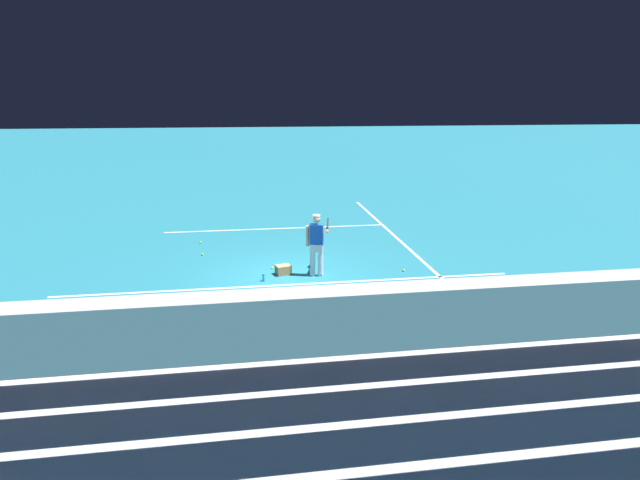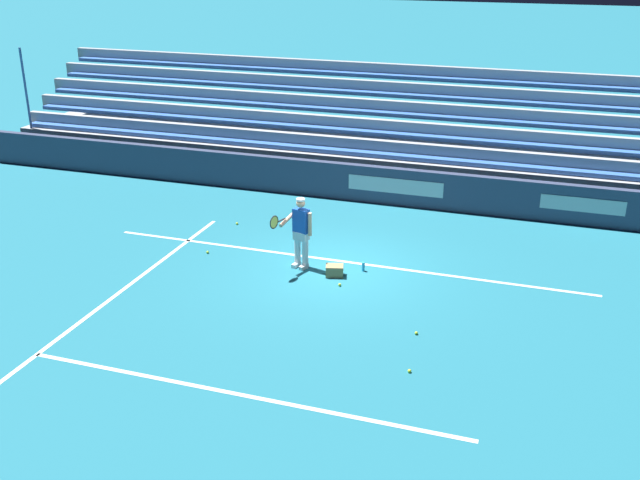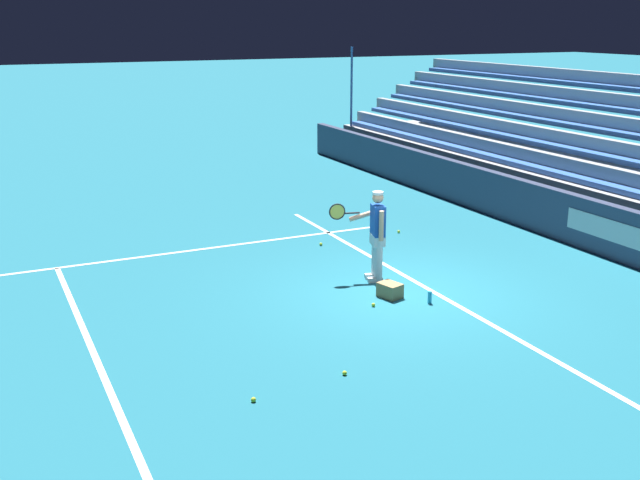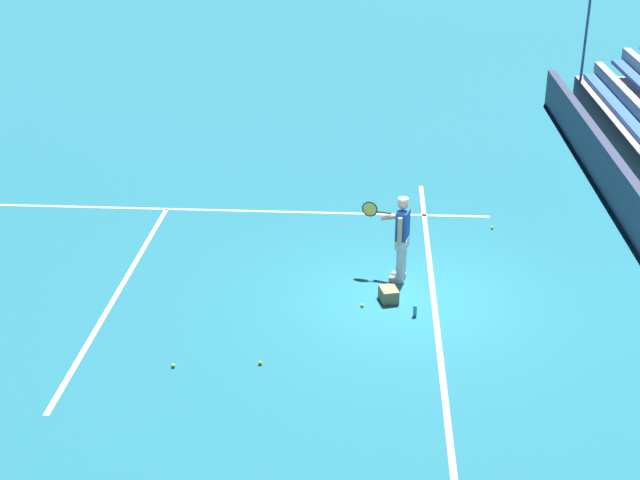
{
  "view_description": "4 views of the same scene",
  "coord_description": "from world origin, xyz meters",
  "px_view_note": "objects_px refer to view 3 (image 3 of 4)",
  "views": [
    {
      "loc": [
        -1.03,
        -12.76,
        4.67
      ],
      "look_at": [
        1.06,
        1.44,
        0.64
      ],
      "focal_mm": 28.0,
      "sensor_mm": 36.0,
      "label": 1
    },
    {
      "loc": [
        -4.84,
        15.37,
        7.28
      ],
      "look_at": [
        -0.06,
        1.19,
        1.21
      ],
      "focal_mm": 42.0,
      "sensor_mm": 36.0,
      "label": 2
    },
    {
      "loc": [
        -10.86,
        6.81,
        4.73
      ],
      "look_at": [
        -0.32,
        1.82,
        1.3
      ],
      "focal_mm": 42.0,
      "sensor_mm": 36.0,
      "label": 3
    },
    {
      "loc": [
        -14.9,
        0.7,
        7.86
      ],
      "look_at": [
        -0.75,
        1.59,
        1.49
      ],
      "focal_mm": 50.0,
      "sensor_mm": 36.0,
      "label": 4
    }
  ],
  "objects_px": {
    "tennis_player": "(376,235)",
    "water_bottle": "(430,297)",
    "tennis_ball_on_baseline": "(253,400)",
    "tennis_ball_near_player": "(345,373)",
    "ball_box_cardboard": "(390,290)",
    "tennis_ball_stray_back": "(321,244)",
    "tennis_ball_far_right": "(373,305)",
    "tennis_ball_toward_net": "(399,232)"
  },
  "relations": [
    {
      "from": "tennis_player",
      "to": "water_bottle",
      "type": "xyz_separation_m",
      "value": [
        -1.47,
        -0.26,
        -0.78
      ]
    },
    {
      "from": "water_bottle",
      "to": "tennis_player",
      "type": "bearing_deg",
      "value": 9.86
    },
    {
      "from": "tennis_ball_on_baseline",
      "to": "tennis_ball_near_player",
      "type": "relative_size",
      "value": 1.0
    },
    {
      "from": "ball_box_cardboard",
      "to": "water_bottle",
      "type": "height_order",
      "value": "ball_box_cardboard"
    },
    {
      "from": "tennis_ball_stray_back",
      "to": "tennis_ball_far_right",
      "type": "relative_size",
      "value": 1.0
    },
    {
      "from": "ball_box_cardboard",
      "to": "tennis_ball_on_baseline",
      "type": "bearing_deg",
      "value": 125.71
    },
    {
      "from": "tennis_ball_stray_back",
      "to": "tennis_ball_near_player",
      "type": "xyz_separation_m",
      "value": [
        -5.75,
        2.37,
        0.0
      ]
    },
    {
      "from": "tennis_ball_near_player",
      "to": "tennis_ball_on_baseline",
      "type": "bearing_deg",
      "value": 96.88
    },
    {
      "from": "tennis_ball_near_player",
      "to": "tennis_ball_stray_back",
      "type": "bearing_deg",
      "value": -22.41
    },
    {
      "from": "tennis_ball_stray_back",
      "to": "ball_box_cardboard",
      "type": "bearing_deg",
      "value": 175.7
    },
    {
      "from": "tennis_ball_on_baseline",
      "to": "tennis_ball_toward_net",
      "type": "relative_size",
      "value": 1.0
    },
    {
      "from": "tennis_ball_near_player",
      "to": "water_bottle",
      "type": "relative_size",
      "value": 0.3
    },
    {
      "from": "tennis_player",
      "to": "ball_box_cardboard",
      "type": "relative_size",
      "value": 4.29
    },
    {
      "from": "tennis_ball_far_right",
      "to": "tennis_ball_near_player",
      "type": "xyz_separation_m",
      "value": [
        -2.09,
        1.63,
        0.0
      ]
    },
    {
      "from": "tennis_ball_toward_net",
      "to": "tennis_ball_near_player",
      "type": "bearing_deg",
      "value": 143.04
    },
    {
      "from": "tennis_ball_on_baseline",
      "to": "tennis_ball_stray_back",
      "type": "bearing_deg",
      "value": -32.56
    },
    {
      "from": "tennis_ball_near_player",
      "to": "tennis_player",
      "type": "bearing_deg",
      "value": -35.43
    },
    {
      "from": "tennis_ball_on_baseline",
      "to": "tennis_ball_near_player",
      "type": "bearing_deg",
      "value": -83.12
    },
    {
      "from": "tennis_ball_on_baseline",
      "to": "tennis_player",
      "type": "bearing_deg",
      "value": -47.33
    },
    {
      "from": "ball_box_cardboard",
      "to": "tennis_ball_stray_back",
      "type": "bearing_deg",
      "value": -4.3
    },
    {
      "from": "tennis_ball_far_right",
      "to": "tennis_ball_on_baseline",
      "type": "bearing_deg",
      "value": 126.63
    },
    {
      "from": "tennis_ball_far_right",
      "to": "tennis_player",
      "type": "bearing_deg",
      "value": -30.6
    },
    {
      "from": "tennis_player",
      "to": "tennis_ball_near_player",
      "type": "bearing_deg",
      "value": 144.57
    },
    {
      "from": "tennis_player",
      "to": "tennis_ball_toward_net",
      "type": "distance_m",
      "value": 3.46
    },
    {
      "from": "tennis_ball_toward_net",
      "to": "water_bottle",
      "type": "distance_m",
      "value": 4.48
    },
    {
      "from": "tennis_player",
      "to": "tennis_ball_near_player",
      "type": "xyz_separation_m",
      "value": [
        -3.28,
        2.33,
        -0.86
      ]
    },
    {
      "from": "ball_box_cardboard",
      "to": "tennis_ball_near_player",
      "type": "distance_m",
      "value": 3.18
    },
    {
      "from": "tennis_player",
      "to": "ball_box_cardboard",
      "type": "bearing_deg",
      "value": 166.7
    },
    {
      "from": "tennis_ball_on_baseline",
      "to": "tennis_ball_near_player",
      "type": "distance_m",
      "value": 1.42
    },
    {
      "from": "ball_box_cardboard",
      "to": "tennis_ball_far_right",
      "type": "distance_m",
      "value": 0.57
    },
    {
      "from": "tennis_ball_toward_net",
      "to": "tennis_ball_stray_back",
      "type": "bearing_deg",
      "value": 93.91
    },
    {
      "from": "tennis_ball_stray_back",
      "to": "water_bottle",
      "type": "bearing_deg",
      "value": -176.84
    },
    {
      "from": "tennis_player",
      "to": "tennis_ball_on_baseline",
      "type": "distance_m",
      "value": 5.16
    },
    {
      "from": "ball_box_cardboard",
      "to": "water_bottle",
      "type": "xyz_separation_m",
      "value": [
        -0.56,
        -0.47,
        -0.02
      ]
    },
    {
      "from": "tennis_ball_on_baseline",
      "to": "tennis_ball_far_right",
      "type": "distance_m",
      "value": 3.79
    },
    {
      "from": "water_bottle",
      "to": "tennis_ball_far_right",
      "type": "bearing_deg",
      "value": 73.66
    },
    {
      "from": "ball_box_cardboard",
      "to": "tennis_ball_near_player",
      "type": "xyz_separation_m",
      "value": [
        -2.37,
        2.12,
        -0.1
      ]
    },
    {
      "from": "ball_box_cardboard",
      "to": "tennis_ball_toward_net",
      "type": "xyz_separation_m",
      "value": [
        3.53,
        -2.32,
        -0.1
      ]
    },
    {
      "from": "tennis_ball_toward_net",
      "to": "tennis_ball_near_player",
      "type": "height_order",
      "value": "same"
    },
    {
      "from": "tennis_player",
      "to": "water_bottle",
      "type": "bearing_deg",
      "value": -170.14
    },
    {
      "from": "tennis_player",
      "to": "water_bottle",
      "type": "distance_m",
      "value": 1.69
    },
    {
      "from": "ball_box_cardboard",
      "to": "tennis_ball_on_baseline",
      "type": "height_order",
      "value": "ball_box_cardboard"
    }
  ]
}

